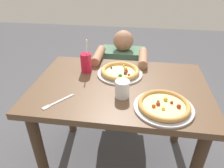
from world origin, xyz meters
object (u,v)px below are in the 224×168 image
pizza_far (120,72)px  water_cup_clear (122,89)px  pizza_near (164,106)px  drink_cup_colored (86,63)px  fork (57,102)px  diner_seated (122,83)px

pizza_far → water_cup_clear: size_ratio=3.06×
water_cup_clear → pizza_far: bearing=98.7°
pizza_near → drink_cup_colored: 0.64m
pizza_near → fork: (-0.60, -0.03, -0.02)m
drink_cup_colored → diner_seated: 0.64m
diner_seated → fork: bearing=-109.5°
drink_cup_colored → fork: drink_cup_colored is taller
pizza_near → fork: pizza_near is taller
diner_seated → water_cup_clear: bearing=-85.0°
pizza_far → diner_seated: bearing=92.9°
diner_seated → pizza_far: bearing=-87.1°
drink_cup_colored → water_cup_clear: 0.40m
fork → diner_seated: size_ratio=0.19×
pizza_far → fork: bearing=-129.7°
water_cup_clear → diner_seated: diner_seated is taller
fork → water_cup_clear: bearing=17.6°
drink_cup_colored → diner_seated: bearing=63.3°
fork → diner_seated: bearing=70.5°
pizza_near → water_cup_clear: 0.25m
drink_cup_colored → diner_seated: (0.22, 0.44, -0.41)m
pizza_near → drink_cup_colored: drink_cup_colored is taller
water_cup_clear → fork: (-0.36, -0.11, -0.05)m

